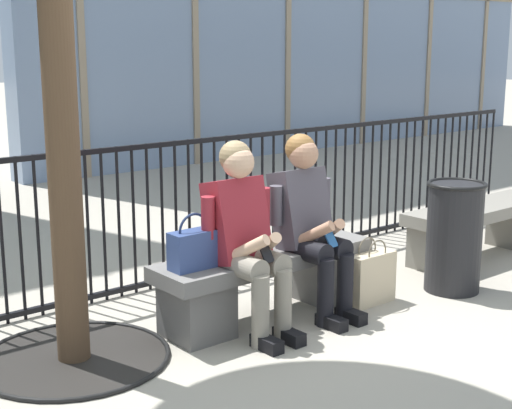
{
  "coord_description": "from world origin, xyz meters",
  "views": [
    {
      "loc": [
        -3.09,
        -3.63,
        1.8
      ],
      "look_at": [
        0.0,
        0.1,
        0.75
      ],
      "focal_mm": 52.67,
      "sensor_mm": 36.0,
      "label": 1
    }
  ],
  "objects": [
    {
      "name": "stone_bench",
      "position": [
        0.0,
        0.0,
        0.27
      ],
      "size": [
        1.6,
        0.44,
        0.45
      ],
      "color": "slate",
      "rests_on": "ground"
    },
    {
      "name": "seated_person_companion",
      "position": [
        0.27,
        -0.13,
        0.65
      ],
      "size": [
        0.52,
        0.66,
        1.21
      ],
      "color": "black",
      "rests_on": "ground"
    },
    {
      "name": "handbag_on_bench",
      "position": [
        -0.58,
        -0.01,
        0.58
      ],
      "size": [
        0.31,
        0.14,
        0.35
      ],
      "color": "#33477F",
      "rests_on": "stone_bench"
    },
    {
      "name": "stone_bench_far",
      "position": [
        2.35,
        -0.06,
        0.27
      ],
      "size": [
        1.6,
        0.44,
        0.45
      ],
      "color": "gray",
      "rests_on": "ground"
    },
    {
      "name": "plaza_railing",
      "position": [
        0.0,
        0.97,
        0.55
      ],
      "size": [
        8.11,
        0.04,
        1.09
      ],
      "color": "black",
      "rests_on": "ground"
    },
    {
      "name": "trash_can",
      "position": [
        1.41,
        -0.47,
        0.42
      ],
      "size": [
        0.43,
        0.43,
        0.82
      ],
      "color": "black",
      "rests_on": "ground"
    },
    {
      "name": "ground_plane",
      "position": [
        0.0,
        0.0,
        0.0
      ],
      "size": [
        60.0,
        60.0,
        0.0
      ],
      "primitive_type": "plane",
      "color": "#A8A091"
    },
    {
      "name": "shopping_bag",
      "position": [
        0.73,
        -0.28,
        0.19
      ],
      "size": [
        0.37,
        0.13,
        0.47
      ],
      "color": "beige",
      "rests_on": "ground"
    },
    {
      "name": "seated_person_with_phone",
      "position": [
        -0.27,
        -0.13,
        0.65
      ],
      "size": [
        0.52,
        0.66,
        1.21
      ],
      "color": "gray",
      "rests_on": "ground"
    }
  ]
}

